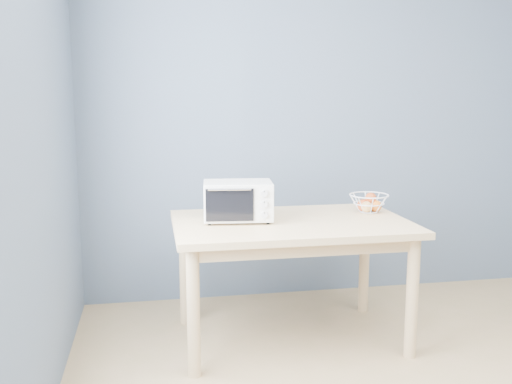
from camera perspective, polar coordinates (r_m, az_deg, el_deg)
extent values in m
cube|color=slate|center=(4.35, 9.70, 6.96)|extent=(4.00, 0.01, 2.60)
cube|color=tan|center=(3.43, 3.52, -3.19)|extent=(1.40, 0.90, 0.04)
cylinder|color=tan|center=(3.10, -6.28, -11.93)|extent=(0.07, 0.07, 0.71)
cylinder|color=tan|center=(3.41, 15.34, -10.18)|extent=(0.07, 0.07, 0.71)
cylinder|color=tan|center=(3.79, -7.14, -7.87)|extent=(0.07, 0.07, 0.71)
cylinder|color=tan|center=(4.05, 10.77, -6.83)|extent=(0.07, 0.07, 0.71)
cube|color=silver|center=(3.39, -1.82, -0.82)|extent=(0.43, 0.31, 0.22)
cube|color=black|center=(3.39, -2.72, -0.87)|extent=(0.28, 0.26, 0.17)
cube|color=black|center=(3.25, -2.65, -1.31)|extent=(0.27, 0.04, 0.19)
cylinder|color=silver|center=(3.22, -2.65, 0.24)|extent=(0.24, 0.04, 0.01)
cube|color=silver|center=(3.27, 0.81, -1.20)|extent=(0.11, 0.02, 0.21)
cylinder|color=black|center=(3.31, -4.67, -3.20)|extent=(0.02, 0.02, 0.01)
cylinder|color=black|center=(3.33, 1.22, -3.11)|extent=(0.02, 0.02, 0.01)
cylinder|color=black|center=(3.51, -4.67, -2.46)|extent=(0.02, 0.02, 0.01)
cylinder|color=black|center=(3.53, 0.88, -2.38)|extent=(0.02, 0.02, 0.01)
cylinder|color=silver|center=(3.25, 0.83, -0.15)|extent=(0.04, 0.02, 0.04)
cylinder|color=silver|center=(3.26, 0.82, -1.24)|extent=(0.04, 0.02, 0.04)
cylinder|color=silver|center=(3.27, 0.82, -2.32)|extent=(0.04, 0.02, 0.04)
torus|color=white|center=(3.71, 11.25, -0.29)|extent=(0.29, 0.29, 0.01)
torus|color=white|center=(3.72, 11.22, -1.11)|extent=(0.23, 0.23, 0.01)
torus|color=white|center=(3.73, 11.19, -1.92)|extent=(0.14, 0.14, 0.01)
sphere|color=red|center=(3.72, 10.67, -1.32)|extent=(0.08, 0.08, 0.08)
sphere|color=orange|center=(3.72, 11.88, -1.39)|extent=(0.08, 0.08, 0.08)
sphere|color=#DBA155|center=(3.77, 11.01, -1.23)|extent=(0.07, 0.07, 0.07)
sphere|color=red|center=(3.71, 11.40, -0.60)|extent=(0.07, 0.07, 0.07)
sphere|color=#DBA155|center=(3.68, 11.01, -1.46)|extent=(0.07, 0.07, 0.07)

